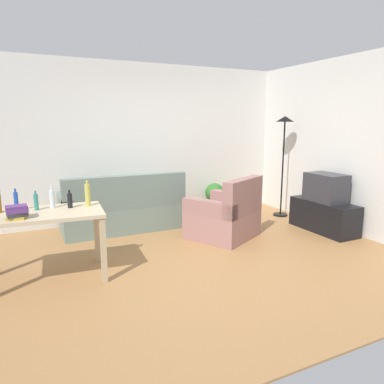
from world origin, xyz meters
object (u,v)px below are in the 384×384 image
Objects in this scene: tv_stand at (324,216)px; desk at (45,222)px; tv at (326,188)px; bottle_tall at (36,202)px; bottle_blue at (16,201)px; bottle_squat at (88,195)px; torchiere_lamp at (284,139)px; bottle_dark at (70,200)px; couch at (123,211)px; potted_plant at (215,196)px; armchair at (226,217)px; book_stack at (17,212)px; bottle_clear at (52,199)px.

desk reaches higher than tv_stand.
bottle_tall reaches higher than tv.
bottle_blue reaches higher than tv.
bottle_squat is at bearing 88.71° from tv.
bottle_dark is at bearing -165.76° from torchiere_lamp.
tv_stand is 3.75× the size of bottle_squat.
tv is at bearing -1.29° from bottle_squat.
couch is at bearing 40.35° from bottle_blue.
torchiere_lamp reaches higher than potted_plant.
couch is at bearing 55.39° from bottle_dark.
bottle_tall is at bearing 88.29° from tv_stand.
bottle_dark reaches higher than tv_stand.
couch is 1.66m from armchair.
tv is 1.26m from torchiere_lamp.
potted_plant is at bearing 29.92° from tv.
tv_stand is 0.61× the size of torchiere_lamp.
book_stack is at bearing -16.77° from armchair.
couch is at bearing -67.72° from armchair.
armchair is at bearing 11.55° from book_stack.
potted_plant is at bearing 29.83° from tv_stand.
tv is 4.15m from bottle_tall.
book_stack reaches higher than tv_stand.
bottle_clear is at bearing -22.67° from armchair.
bottle_tall is at bearing 45.67° from couch.
bottle_clear is (0.17, 0.02, 0.01)m from bottle_tall.
bottle_squat is (-3.61, 0.08, 0.19)m from tv.
potted_plant is (3.07, 1.76, -0.32)m from desk.
tv is 4.35m from bottle_blue.
bottle_clear is 0.83× the size of bottle_squat.
bottle_blue is at bearing -24.10° from armchair.
potted_plant is 1.48m from armchair.
bottle_squat is (0.47, 0.09, 0.24)m from desk.
bottle_clear is (-2.97, -1.61, 0.54)m from potted_plant.
tv_stand is at bearing 153.24° from couch.
bottle_blue is at bearing -154.76° from potted_plant.
armchair is 4.90× the size of bottle_clear.
torchiere_lamp is at bearing 14.90° from bottle_squat.
bottle_clear is at bearing 49.10° from couch.
torchiere_lamp is 4.27m from desk.
bottle_squat is at bearing 88.71° from tv_stand.
tv_stand is 5.11× the size of bottle_tall.
bottle_clear is (-2.40, -0.24, 0.55)m from armchair.
bottle_tall is 0.36m from book_stack.
tv_stand is at bearing -90.00° from torchiere_lamp.
bottle_dark is at bearing -149.01° from potted_plant.
book_stack is (-4.34, -0.18, 0.13)m from tv.
bottle_tall is at bearing -22.49° from armchair.
couch is at bearing 172.01° from torchiere_lamp.
armchair is at bearing 140.59° from couch.
bottle_blue is 0.74m from bottle_squat.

